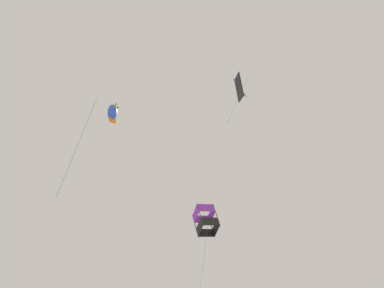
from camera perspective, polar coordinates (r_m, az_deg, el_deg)
name	(u,v)px	position (r m, az deg, el deg)	size (l,w,h in m)	color
kite_box_upper_right	(206,220)	(26.90, 2.29, -12.46)	(1.81, 2.10, 8.83)	purple
kite_diamond_far_centre	(239,88)	(25.26, 7.74, 9.20)	(2.54, 1.83, 6.33)	black
kite_fish_highest	(112,112)	(19.68, -12.99, 5.09)	(2.26, 1.47, 6.60)	blue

